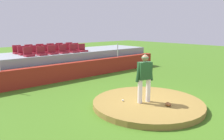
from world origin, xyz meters
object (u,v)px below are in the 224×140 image
(stadium_chair_6, at_px, (23,52))
(stadium_chair_16, at_px, (60,48))
(pitcher, at_px, (145,75))
(stadium_chair_17, at_px, (70,47))
(stadium_chair_14, at_px, (41,49))
(baseball, at_px, (123,100))
(stadium_chair_3, at_px, (63,51))
(stadium_chair_5, at_px, (82,49))
(stadium_chair_10, at_px, (66,49))
(stadium_chair_0, at_px, (29,53))
(stadium_chair_9, at_px, (57,50))
(stadium_chair_11, at_px, (76,48))
(stadium_chair_12, at_px, (17,51))
(stadium_chair_13, at_px, (29,50))
(stadium_chair_4, at_px, (74,50))
(stadium_chair_2, at_px, (52,52))
(fielding_glove, at_px, (168,104))
(stadium_chair_7, at_px, (35,51))
(stadium_chair_15, at_px, (51,49))
(stadium_chair_1, at_px, (41,52))
(stadium_chair_8, at_px, (46,50))

(stadium_chair_6, height_order, stadium_chair_16, same)
(pitcher, bearing_deg, stadium_chair_17, 93.54)
(stadium_chair_14, bearing_deg, baseball, 87.15)
(stadium_chair_3, height_order, stadium_chair_5, same)
(stadium_chair_5, height_order, stadium_chair_10, same)
(stadium_chair_0, height_order, stadium_chair_16, same)
(stadium_chair_9, distance_m, stadium_chair_11, 1.42)
(stadium_chair_11, bearing_deg, stadium_chair_12, -12.96)
(stadium_chair_10, height_order, stadium_chair_11, same)
(stadium_chair_16, bearing_deg, stadium_chair_9, 49.75)
(stadium_chair_0, distance_m, stadium_chair_14, 2.19)
(stadium_chair_6, relative_size, stadium_chair_13, 1.00)
(stadium_chair_13, bearing_deg, stadium_chair_4, 142.30)
(stadium_chair_2, bearing_deg, stadium_chair_3, 179.79)
(stadium_chair_2, relative_size, stadium_chair_12, 1.00)
(stadium_chair_14, bearing_deg, stadium_chair_16, 178.96)
(stadium_chair_9, xyz_separation_m, stadium_chair_17, (1.44, 0.81, 0.00))
(stadium_chair_6, bearing_deg, fielding_glove, 102.84)
(stadium_chair_7, relative_size, stadium_chair_12, 1.00)
(stadium_chair_5, bearing_deg, stadium_chair_15, -49.30)
(stadium_chair_12, bearing_deg, fielding_glove, 101.84)
(baseball, relative_size, stadium_chair_9, 0.15)
(fielding_glove, relative_size, stadium_chair_14, 0.60)
(stadium_chair_12, distance_m, stadium_chair_15, 2.14)
(stadium_chair_2, xyz_separation_m, stadium_chair_17, (2.14, 1.61, 0.00))
(stadium_chair_7, distance_m, stadium_chair_10, 2.08)
(baseball, bearing_deg, stadium_chair_11, 70.47)
(stadium_chair_5, height_order, stadium_chair_17, same)
(baseball, xyz_separation_m, stadium_chair_1, (-0.33, 6.13, 1.31))
(stadium_chair_10, bearing_deg, stadium_chair_6, -0.18)
(stadium_chair_0, bearing_deg, stadium_chair_10, -163.68)
(baseball, bearing_deg, stadium_chair_14, 87.15)
(stadium_chair_13, bearing_deg, stadium_chair_12, -0.08)
(stadium_chair_3, bearing_deg, stadium_chair_10, -130.17)
(stadium_chair_10, bearing_deg, stadium_chair_14, -31.80)
(stadium_chair_0, relative_size, stadium_chair_11, 1.00)
(stadium_chair_11, bearing_deg, stadium_chair_7, -0.11)
(stadium_chair_5, relative_size, stadium_chair_11, 1.00)
(stadium_chair_8, height_order, stadium_chair_12, same)
(stadium_chair_3, relative_size, stadium_chair_11, 1.00)
(stadium_chair_7, bearing_deg, pitcher, 96.40)
(stadium_chair_9, bearing_deg, stadium_chair_15, -91.96)
(fielding_glove, xyz_separation_m, stadium_chair_0, (-1.91, 7.56, 1.30))
(pitcher, relative_size, stadium_chair_8, 3.60)
(stadium_chair_11, relative_size, stadium_chair_13, 1.00)
(fielding_glove, distance_m, stadium_chair_12, 9.48)
(stadium_chair_7, height_order, stadium_chair_14, same)
(stadium_chair_11, xyz_separation_m, stadium_chair_15, (-1.39, 0.80, 0.00))
(stadium_chair_13, bearing_deg, stadium_chair_0, 66.62)
(stadium_chair_8, bearing_deg, stadium_chair_7, 1.91)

